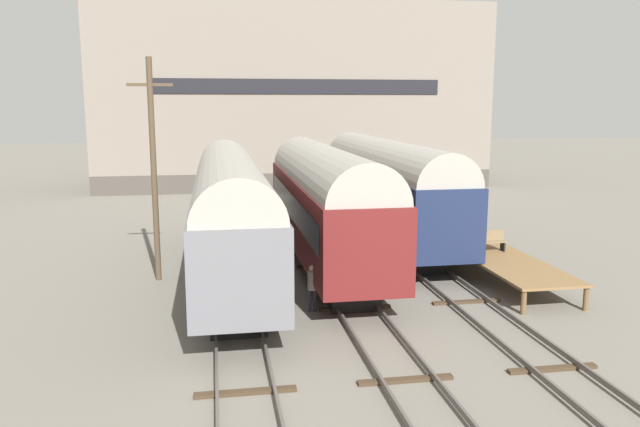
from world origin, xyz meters
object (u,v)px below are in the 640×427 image
(train_car_maroon, at_px, (325,199))
(person_worker, at_px, (312,284))
(train_car_grey, at_px, (230,207))
(train_car_navy, at_px, (386,183))
(utility_pole, at_px, (154,167))
(bench, at_px, (490,240))

(train_car_maroon, height_order, person_worker, train_car_maroon)
(person_worker, bearing_deg, train_car_maroon, 75.71)
(train_car_grey, xyz_separation_m, train_car_navy, (8.45, 6.04, 0.06))
(train_car_maroon, xyz_separation_m, person_worker, (-1.56, -6.11, -2.08))
(train_car_maroon, xyz_separation_m, utility_pole, (-7.27, -1.01, 1.63))
(train_car_grey, relative_size, train_car_navy, 1.00)
(bench, distance_m, utility_pole, 14.56)
(train_car_maroon, height_order, utility_pole, utility_pole)
(train_car_grey, relative_size, person_worker, 11.20)
(train_car_navy, height_order, utility_pole, utility_pole)
(train_car_maroon, relative_size, utility_pole, 1.81)
(train_car_maroon, height_order, bench, train_car_maroon)
(train_car_navy, xyz_separation_m, person_worker, (-5.78, -11.11, -2.07))
(train_car_grey, distance_m, train_car_maroon, 4.35)
(train_car_grey, bearing_deg, person_worker, -62.28)
(person_worker, height_order, utility_pole, utility_pole)
(train_car_grey, bearing_deg, train_car_maroon, 13.80)
(bench, relative_size, utility_pole, 0.15)
(train_car_grey, height_order, person_worker, train_car_grey)
(person_worker, distance_m, utility_pole, 8.51)
(train_car_grey, height_order, bench, train_car_grey)
(train_car_grey, distance_m, train_car_navy, 10.38)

